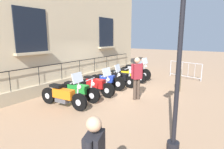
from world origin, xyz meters
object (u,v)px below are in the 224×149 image
at_px(motorcycle_black, 120,78).
at_px(pedestrian_walking, 137,76).
at_px(bollard, 178,79).
at_px(motorcycle_orange, 63,96).
at_px(crowd_barrier, 185,70).
at_px(motorcycle_red, 96,86).
at_px(motorcycle_yellow, 129,75).
at_px(lamppost, 182,18).
at_px(motorcycle_green, 78,91).
at_px(motorcycle_blue, 107,81).
at_px(motorcycle_silver, 135,72).

relative_size(motorcycle_black, pedestrian_walking, 1.08).
distance_m(bollard, pedestrian_walking, 2.56).
xyz_separation_m(motorcycle_orange, crowd_barrier, (2.56, 7.71, 0.12)).
distance_m(motorcycle_red, bollard, 4.02).
height_order(motorcycle_yellow, lamppost, lamppost).
distance_m(motorcycle_red, lamppost, 5.42).
relative_size(motorcycle_red, crowd_barrier, 0.97).
xyz_separation_m(motorcycle_green, motorcycle_black, (0.22, 2.98, 0.02)).
relative_size(motorcycle_yellow, pedestrian_walking, 1.16).
bearing_deg(motorcycle_black, motorcycle_red, -91.76).
relative_size(lamppost, bollard, 3.50).
xyz_separation_m(motorcycle_red, motorcycle_black, (0.06, 2.00, -0.02)).
xyz_separation_m(motorcycle_black, motorcycle_yellow, (-0.04, 1.09, -0.01)).
relative_size(motorcycle_red, pedestrian_walking, 1.13).
bearing_deg(motorcycle_orange, lamppost, -6.93).
relative_size(motorcycle_blue, crowd_barrier, 0.96).
bearing_deg(motorcycle_black, pedestrian_walking, -40.68).
xyz_separation_m(motorcycle_blue, crowd_barrier, (2.62, 4.83, 0.12)).
xyz_separation_m(lamppost, crowd_barrier, (-1.68, 8.22, -2.41)).
bearing_deg(motorcycle_black, motorcycle_orange, -91.94).
height_order(motorcycle_orange, motorcycle_red, motorcycle_orange).
relative_size(motorcycle_green, lamppost, 0.51).
xyz_separation_m(motorcycle_green, motorcycle_red, (0.15, 0.98, 0.04)).
bearing_deg(lamppost, motorcycle_blue, 141.74).
relative_size(motorcycle_blue, motorcycle_yellow, 0.95).
bearing_deg(crowd_barrier, motorcycle_red, -112.98).
bearing_deg(crowd_barrier, motorcycle_yellow, -131.52).
relative_size(motorcycle_green, motorcycle_black, 1.08).
bearing_deg(motorcycle_blue, bollard, 29.40).
bearing_deg(bollard, lamppost, -76.10).
height_order(motorcycle_green, lamppost, lamppost).
distance_m(motorcycle_green, motorcycle_red, 0.99).
bearing_deg(motorcycle_yellow, motorcycle_green, -92.49).
relative_size(motorcycle_green, motorcycle_yellow, 1.00).
distance_m(crowd_barrier, pedestrian_walking, 5.44).
relative_size(motorcycle_black, motorcycle_yellow, 0.92).
xyz_separation_m(motorcycle_green, motorcycle_blue, (0.03, 2.03, 0.04)).
bearing_deg(motorcycle_silver, bollard, -22.38).
distance_m(motorcycle_green, motorcycle_black, 2.98).
bearing_deg(motorcycle_green, lamppost, -17.44).
relative_size(motorcycle_blue, pedestrian_walking, 1.11).
bearing_deg(motorcycle_red, pedestrian_walking, 15.69).
distance_m(motorcycle_blue, crowd_barrier, 5.50).
xyz_separation_m(motorcycle_green, motorcycle_silver, (0.09, 4.97, 0.05)).
distance_m(motorcycle_blue, motorcycle_yellow, 2.04).
bearing_deg(motorcycle_silver, lamppost, -56.19).
bearing_deg(motorcycle_orange, pedestrian_walking, 51.25).
distance_m(motorcycle_orange, crowd_barrier, 8.12).
xyz_separation_m(bollard, pedestrian_walking, (-1.12, -2.26, 0.44)).
relative_size(motorcycle_orange, pedestrian_walking, 1.23).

